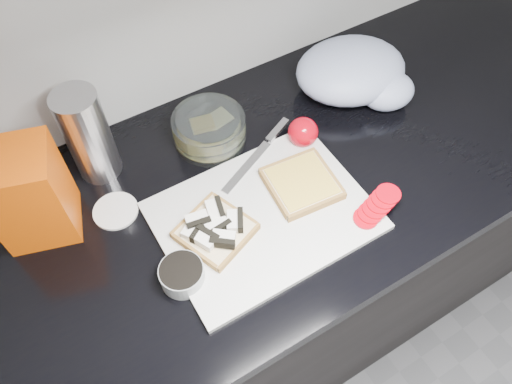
{
  "coord_description": "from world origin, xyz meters",
  "views": [
    {
      "loc": [
        -0.26,
        0.68,
        1.72
      ],
      "look_at": [
        0.01,
        1.15,
        0.95
      ],
      "focal_mm": 35.0,
      "sensor_mm": 36.0,
      "label": 1
    }
  ],
  "objects_px": {
    "bread_bag": "(29,194)",
    "steel_canister": "(88,136)",
    "cutting_board": "(264,216)",
    "glass_bowl": "(209,130)"
  },
  "relations": [
    {
      "from": "cutting_board",
      "to": "glass_bowl",
      "type": "height_order",
      "value": "glass_bowl"
    },
    {
      "from": "cutting_board",
      "to": "bread_bag",
      "type": "xyz_separation_m",
      "value": [
        -0.36,
        0.2,
        0.09
      ]
    },
    {
      "from": "cutting_board",
      "to": "glass_bowl",
      "type": "relative_size",
      "value": 2.57
    },
    {
      "from": "glass_bowl",
      "to": "bread_bag",
      "type": "relative_size",
      "value": 0.78
    },
    {
      "from": "cutting_board",
      "to": "steel_canister",
      "type": "bearing_deg",
      "value": 129.36
    },
    {
      "from": "glass_bowl",
      "to": "steel_canister",
      "type": "bearing_deg",
      "value": 168.7
    },
    {
      "from": "bread_bag",
      "to": "steel_canister",
      "type": "height_order",
      "value": "steel_canister"
    },
    {
      "from": "steel_canister",
      "to": "bread_bag",
      "type": "bearing_deg",
      "value": -151.74
    },
    {
      "from": "cutting_board",
      "to": "bread_bag",
      "type": "relative_size",
      "value": 2.0
    },
    {
      "from": "cutting_board",
      "to": "bread_bag",
      "type": "distance_m",
      "value": 0.43
    }
  ]
}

